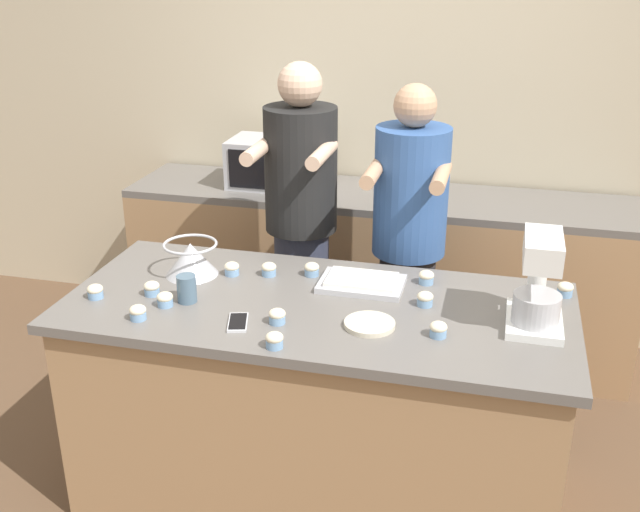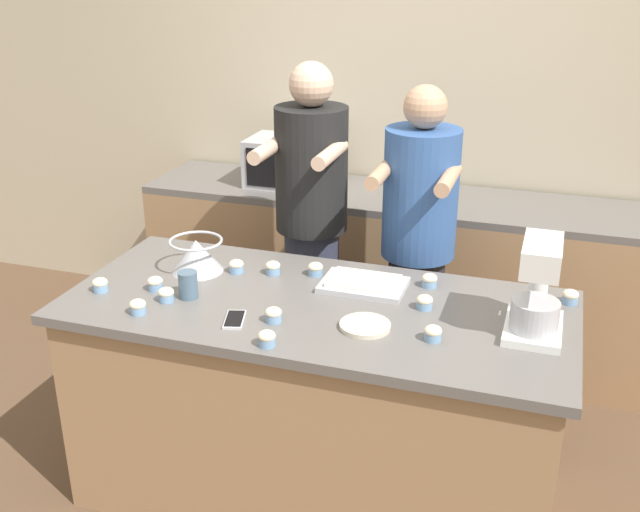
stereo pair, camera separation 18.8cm
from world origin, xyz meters
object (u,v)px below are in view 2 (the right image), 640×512
at_px(cupcake_6, 138,307).
at_px(cupcake_12, 236,266).
at_px(person_left, 312,234).
at_px(cupcake_4, 166,295).
at_px(baking_tray, 364,284).
at_px(cell_phone, 235,320).
at_px(stand_mixer, 537,293).
at_px(drinking_glass, 188,285).
at_px(cupcake_1, 100,285).
at_px(microwave_oven, 293,162).
at_px(cupcake_10, 273,268).
at_px(cupcake_3, 570,297).
at_px(person_right, 417,255).
at_px(cupcake_5, 273,315).
at_px(mixing_bowl, 197,254).
at_px(small_plate, 365,326).
at_px(cupcake_0, 315,269).
at_px(cupcake_9, 155,283).
at_px(cupcake_2, 267,338).
at_px(cupcake_8, 429,280).
at_px(cupcake_11, 433,333).
at_px(cupcake_7, 425,302).

xyz_separation_m(cupcake_6, cupcake_12, (0.19, 0.47, 0.00)).
height_order(person_left, cupcake_4, person_left).
height_order(baking_tray, cell_phone, baking_tray).
bearing_deg(stand_mixer, baking_tray, 165.32).
height_order(drinking_glass, cupcake_1, drinking_glass).
bearing_deg(microwave_oven, cupcake_10, -74.10).
distance_m(cupcake_3, cupcake_4, 1.57).
relative_size(person_right, cupcake_5, 26.17).
relative_size(mixing_bowl, small_plate, 1.22).
height_order(baking_tray, cupcake_0, cupcake_0).
distance_m(stand_mixer, cupcake_12, 1.25).
xyz_separation_m(baking_tray, cupcake_9, (-0.79, -0.28, 0.01)).
distance_m(person_left, baking_tray, 0.65).
xyz_separation_m(stand_mixer, cupcake_10, (-1.08, 0.19, -0.13)).
relative_size(cupcake_2, cupcake_5, 1.00).
relative_size(cupcake_1, cupcake_6, 1.00).
bearing_deg(cupcake_1, cupcake_3, 14.82).
xyz_separation_m(microwave_oven, cupcake_3, (1.53, -1.05, -0.13)).
distance_m(stand_mixer, cupcake_8, 0.52).
relative_size(cupcake_1, cupcake_11, 1.00).
height_order(cupcake_2, cupcake_6, same).
bearing_deg(cupcake_2, cupcake_0, 92.93).
relative_size(cupcake_0, cupcake_6, 1.00).
bearing_deg(cupcake_7, cupcake_11, -72.40).
xyz_separation_m(cupcake_0, cupcake_12, (-0.33, -0.08, 0.00)).
height_order(cell_phone, cupcake_3, cupcake_3).
relative_size(cupcake_4, cupcake_11, 1.00).
distance_m(mixing_bowl, cupcake_7, 0.99).
xyz_separation_m(mixing_bowl, cell_phone, (0.34, -0.38, -0.07)).
relative_size(person_right, microwave_oven, 3.28).
distance_m(baking_tray, cupcake_2, 0.60).
height_order(person_left, cell_phone, person_left).
relative_size(mixing_bowl, cupcake_1, 3.63).
distance_m(cupcake_0, cupcake_10, 0.18).
xyz_separation_m(cupcake_8, cupcake_11, (0.09, -0.44, 0.00)).
bearing_deg(cupcake_12, cupcake_10, 12.32).
bearing_deg(cupcake_4, cupcake_10, 51.64).
height_order(small_plate, cupcake_4, cupcake_4).
xyz_separation_m(baking_tray, cupcake_10, (-0.40, 0.02, 0.01)).
xyz_separation_m(person_left, cupcake_5, (0.16, -0.90, 0.03)).
bearing_deg(mixing_bowl, cell_phone, -47.71).
xyz_separation_m(drinking_glass, cupcake_6, (-0.12, -0.19, -0.03)).
bearing_deg(drinking_glass, cupcake_1, -170.60).
bearing_deg(cupcake_4, cupcake_8, 25.58).
distance_m(cupcake_2, cupcake_8, 0.80).
height_order(microwave_oven, cupcake_7, microwave_oven).
bearing_deg(cupcake_6, cupcake_2, -7.93).
relative_size(cell_phone, cupcake_9, 2.50).
bearing_deg(cupcake_6, cupcake_5, 10.86).
relative_size(small_plate, cupcake_6, 2.98).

